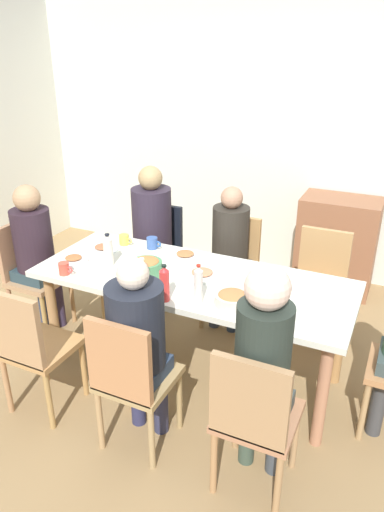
{
  "coord_description": "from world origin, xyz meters",
  "views": [
    {
      "loc": [
        1.2,
        -2.55,
        2.19
      ],
      "look_at": [
        0.0,
        0.0,
        0.91
      ],
      "focal_mm": 33.31,
      "sensor_mm": 36.0,
      "label": 1
    }
  ],
  "objects_px": {
    "person_7": "(137,337)",
    "cup_4": "(272,289)",
    "chair_0": "(31,344)",
    "person_6": "(35,247)",
    "plate_2": "(103,248)",
    "bottle_2": "(142,273)",
    "bowl_1": "(232,298)",
    "bottle_0": "(108,250)",
    "dining_table": "(192,288)",
    "bottle_1": "(198,285)",
    "cup_0": "(152,243)",
    "side_cabinet": "(336,245)",
    "person_2": "(152,226)",
    "chair_7": "(131,376)",
    "chair_2": "(158,250)",
    "person_3": "(230,247)",
    "cup_2": "(124,240)",
    "cup_1": "(64,269)",
    "chair_6": "(30,270)",
    "bowl_0": "(147,267)",
    "plate_1": "(202,274)",
    "person_1": "(263,363)",
    "bottle_3": "(164,284)",
    "plate_3": "(185,255)",
    "chair_1": "(254,416)",
    "chair_3": "(233,264)",
    "chair_4": "(319,281)",
    "plate_0": "(74,259)",
    "cup_3": "(269,277)"
  },
  "relations": [
    {
      "from": "chair_1",
      "to": "cup_2",
      "type": "relative_size",
      "value": 8.24
    },
    {
      "from": "chair_4",
      "to": "plate_2",
      "type": "bearing_deg",
      "value": -155.78
    },
    {
      "from": "chair_7",
      "to": "chair_3",
      "type": "bearing_deg",
      "value": 90.0
    },
    {
      "from": "chair_0",
      "to": "plate_0",
      "type": "relative_size",
      "value": 4.28
    },
    {
      "from": "chair_3",
      "to": "chair_4",
      "type": "distance_m",
      "value": 0.71
    },
    {
      "from": "dining_table",
      "to": "bottle_1",
      "type": "distance_m",
      "value": 0.4
    },
    {
      "from": "person_1",
      "to": "plate_3",
      "type": "height_order",
      "value": "person_1"
    },
    {
      "from": "bowl_1",
      "to": "bottle_0",
      "type": "bearing_deg",
      "value": 170.97
    },
    {
      "from": "dining_table",
      "to": "chair_0",
      "type": "bearing_deg",
      "value": -131.76
    },
    {
      "from": "person_2",
      "to": "bowl_1",
      "type": "bearing_deg",
      "value": -41.0
    },
    {
      "from": "bottle_3",
      "to": "side_cabinet",
      "type": "xyz_separation_m",
      "value": [
        0.7,
        2.09,
        -0.42
      ]
    },
    {
      "from": "bowl_0",
      "to": "chair_1",
      "type": "bearing_deg",
      "value": -34.68
    },
    {
      "from": "person_2",
      "to": "person_6",
      "type": "relative_size",
      "value": 1.04
    },
    {
      "from": "person_1",
      "to": "bottle_1",
      "type": "relative_size",
      "value": 5.18
    },
    {
      "from": "chair_0",
      "to": "cup_3",
      "type": "xyz_separation_m",
      "value": [
        1.19,
        0.93,
        0.29
      ]
    },
    {
      "from": "person_6",
      "to": "cup_0",
      "type": "xyz_separation_m",
      "value": [
        0.88,
        0.3,
        0.07
      ]
    },
    {
      "from": "person_3",
      "to": "chair_6",
      "type": "distance_m",
      "value": 1.62
    },
    {
      "from": "chair_7",
      "to": "bottle_3",
      "type": "distance_m",
      "value": 0.57
    },
    {
      "from": "cup_0",
      "to": "cup_2",
      "type": "xyz_separation_m",
      "value": [
        -0.23,
        -0.03,
        -0.0
      ]
    },
    {
      "from": "dining_table",
      "to": "person_3",
      "type": "height_order",
      "value": "person_3"
    },
    {
      "from": "chair_1",
      "to": "bottle_3",
      "type": "relative_size",
      "value": 3.8
    },
    {
      "from": "dining_table",
      "to": "bowl_0",
      "type": "bearing_deg",
      "value": -159.28
    },
    {
      "from": "person_6",
      "to": "plate_2",
      "type": "relative_size",
      "value": 5.34
    },
    {
      "from": "cup_4",
      "to": "person_6",
      "type": "bearing_deg",
      "value": 178.98
    },
    {
      "from": "person_7",
      "to": "cup_4",
      "type": "distance_m",
      "value": 0.87
    },
    {
      "from": "chair_0",
      "to": "bowl_1",
      "type": "distance_m",
      "value": 1.25
    },
    {
      "from": "chair_1",
      "to": "cup_2",
      "type": "height_order",
      "value": "chair_1"
    },
    {
      "from": "chair_6",
      "to": "bottle_1",
      "type": "xyz_separation_m",
      "value": [
        1.62,
        -0.29,
        0.37
      ]
    },
    {
      "from": "plate_3",
      "to": "person_7",
      "type": "bearing_deg",
      "value": -79.51
    },
    {
      "from": "person_2",
      "to": "chair_7",
      "type": "relative_size",
      "value": 1.42
    },
    {
      "from": "plate_3",
      "to": "chair_6",
      "type": "bearing_deg",
      "value": -168.15
    },
    {
      "from": "chair_0",
      "to": "person_6",
      "type": "xyz_separation_m",
      "value": [
        -0.64,
        0.79,
        0.22
      ]
    },
    {
      "from": "cup_0",
      "to": "side_cabinet",
      "type": "relative_size",
      "value": 0.13
    },
    {
      "from": "chair_4",
      "to": "bowl_0",
      "type": "relative_size",
      "value": 4.3
    },
    {
      "from": "cup_4",
      "to": "dining_table",
      "type": "bearing_deg",
      "value": 176.48
    },
    {
      "from": "plate_1",
      "to": "bottle_2",
      "type": "xyz_separation_m",
      "value": [
        -0.29,
        -0.29,
        0.08
      ]
    },
    {
      "from": "chair_6",
      "to": "side_cabinet",
      "type": "xyz_separation_m",
      "value": [
        2.13,
        1.74,
        -0.06
      ]
    },
    {
      "from": "chair_1",
      "to": "bottle_3",
      "type": "height_order",
      "value": "bottle_3"
    },
    {
      "from": "cup_0",
      "to": "chair_6",
      "type": "bearing_deg",
      "value": -162.82
    },
    {
      "from": "person_3",
      "to": "cup_0",
      "type": "height_order",
      "value": "person_3"
    },
    {
      "from": "dining_table",
      "to": "bottle_0",
      "type": "xyz_separation_m",
      "value": [
        -0.6,
        -0.08,
        0.19
      ]
    },
    {
      "from": "chair_7",
      "to": "bottle_3",
      "type": "bearing_deg",
      "value": 91.82
    },
    {
      "from": "person_1",
      "to": "chair_2",
      "type": "distance_m",
      "value": 2.08
    },
    {
      "from": "dining_table",
      "to": "plate_1",
      "type": "distance_m",
      "value": 0.12
    },
    {
      "from": "plate_2",
      "to": "bottle_2",
      "type": "bearing_deg",
      "value": -33.32
    },
    {
      "from": "plate_2",
      "to": "cup_0",
      "type": "bearing_deg",
      "value": 29.56
    },
    {
      "from": "cup_2",
      "to": "cup_1",
      "type": "bearing_deg",
      "value": -98.07
    },
    {
      "from": "dining_table",
      "to": "chair_2",
      "type": "bearing_deg",
      "value": 131.76
    },
    {
      "from": "bottle_0",
      "to": "person_7",
      "type": "bearing_deg",
      "value": -45.98
    },
    {
      "from": "chair_3",
      "to": "cup_3",
      "type": "relative_size",
      "value": 7.15
    }
  ]
}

